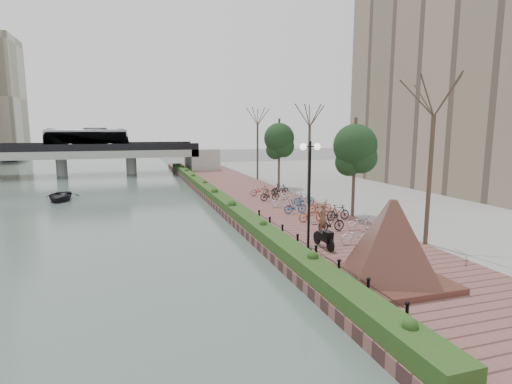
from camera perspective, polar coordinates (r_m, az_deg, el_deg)
name	(u,v)px	position (r m, az deg, el deg)	size (l,w,h in m)	color
ground	(295,286)	(16.57, 5.56, -13.19)	(220.00, 220.00, 0.00)	#59595B
river_water	(27,201)	(40.58, -29.95, -1.10)	(30.00, 130.00, 0.02)	#465752
promenade	(257,201)	(33.70, 0.20, -1.30)	(8.00, 75.00, 0.50)	brown
inland_pavement	(415,192)	(41.41, 21.80, -0.03)	(24.00, 75.00, 0.50)	gray
hedge	(212,192)	(35.17, -6.33, -0.02)	(1.10, 56.00, 0.60)	#193513
chain_fence	(306,248)	(18.55, 7.19, -8.00)	(0.10, 14.10, 0.70)	black
granite_monument	(391,241)	(15.88, 18.78, -6.62)	(5.55, 5.55, 3.16)	#421F1C
lamppost	(310,173)	(18.67, 7.67, 2.66)	(1.02, 0.32, 5.20)	black
motorcycle	(324,237)	(19.85, 9.63, -6.39)	(0.53, 1.69, 1.06)	black
pedestrian	(323,218)	(22.60, 9.48, -3.70)	(0.61, 0.40, 1.67)	brown
bicycle_parking	(307,206)	(27.93, 7.33, -2.00)	(2.40, 17.32, 1.00)	silver
street_trees	(328,164)	(30.37, 10.23, 3.97)	(3.20, 37.12, 6.80)	#32261D
apartment_tower	(476,5)	(46.89, 28.90, 22.40)	(12.00, 24.00, 35.00)	gray
bridge	(66,151)	(59.73, -25.47, 5.30)	(36.00, 10.77, 6.50)	gray
boat	(60,196)	(39.30, -26.19, -0.50)	(2.83, 3.96, 0.82)	black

